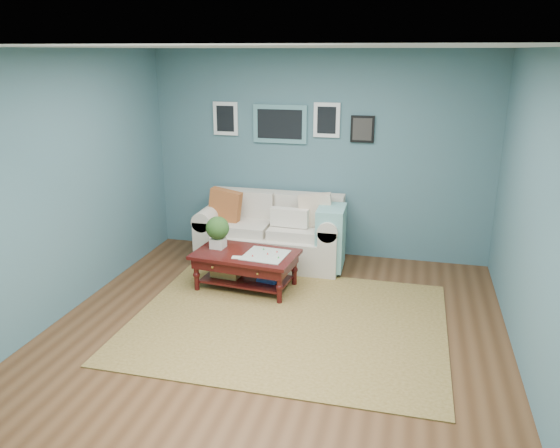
% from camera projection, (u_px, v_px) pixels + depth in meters
% --- Properties ---
extents(room_shell, '(5.00, 5.02, 2.70)m').
position_uv_depth(room_shell, '(270.00, 203.00, 4.92)').
color(room_shell, brown).
rests_on(room_shell, ground).
extents(area_rug, '(3.17, 2.54, 0.01)m').
position_uv_depth(area_rug, '(288.00, 321.00, 5.62)').
color(area_rug, brown).
rests_on(area_rug, ground).
extents(loveseat, '(1.90, 0.86, 0.98)m').
position_uv_depth(loveseat, '(278.00, 233.00, 7.13)').
color(loveseat, beige).
rests_on(loveseat, ground).
extents(coffee_table, '(1.24, 0.80, 0.82)m').
position_uv_depth(coffee_table, '(241.00, 258.00, 6.35)').
color(coffee_table, '#370A0A').
rests_on(coffee_table, ground).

